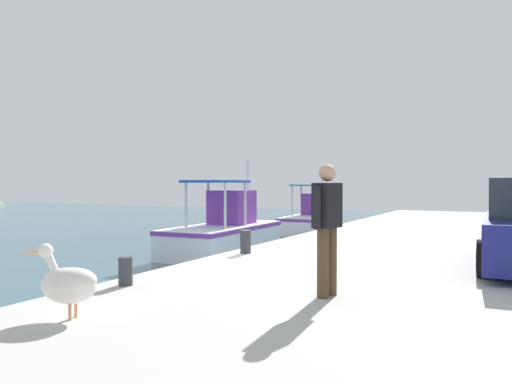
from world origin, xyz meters
The scene contains 7 objects.
quay_pier centered at (0.00, -5.00, 0.40)m, with size 36.00×10.00×0.80m, color #B2B2AD.
fishing_boat_second centered at (4.44, 2.87, 0.69)m, with size 5.14×2.20×3.08m.
fishing_boat_third centered at (12.54, 2.87, 0.60)m, with size 5.17×2.12×2.61m.
pelican centered at (-5.62, -1.12, 1.20)m, with size 0.52×0.97×0.82m.
fisherman_standing centered at (-3.32, -3.29, 1.75)m, with size 0.59×0.31×1.73m.
mooring_bollard_nearest centered at (-3.96, -0.45, 1.01)m, with size 0.21×0.21×0.41m, color #333338.
mooring_bollard_second centered at (-0.28, -0.45, 1.04)m, with size 0.23×0.23×0.49m, color #333338.
Camera 1 is at (-9.55, -5.43, 2.29)m, focal length 35.13 mm.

